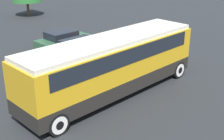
{
  "coord_description": "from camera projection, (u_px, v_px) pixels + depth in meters",
  "views": [
    {
      "loc": [
        -10.64,
        -10.82,
        7.51
      ],
      "look_at": [
        0.0,
        0.0,
        1.42
      ],
      "focal_mm": 50.0,
      "sensor_mm": 36.0,
      "label": 1
    }
  ],
  "objects": [
    {
      "name": "parked_car_mid",
      "position": [
        63.0,
        40.0,
        24.27
      ],
      "size": [
        4.29,
        1.92,
        1.38
      ],
      "color": "#2D5638",
      "rests_on": "ground_plane"
    },
    {
      "name": "parked_car_near",
      "position": [
        81.0,
        48.0,
        22.17
      ],
      "size": [
        4.67,
        1.89,
        1.38
      ],
      "color": "maroon",
      "rests_on": "ground_plane"
    },
    {
      "name": "tour_bus",
      "position": [
        113.0,
        61.0,
        16.23
      ],
      "size": [
        10.65,
        2.63,
        3.16
      ],
      "color": "black",
      "rests_on": "ground_plane"
    },
    {
      "name": "ground_plane",
      "position": [
        112.0,
        94.0,
        16.88
      ],
      "size": [
        120.0,
        120.0,
        0.0
      ],
      "primitive_type": "plane",
      "color": "#26282B"
    }
  ]
}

